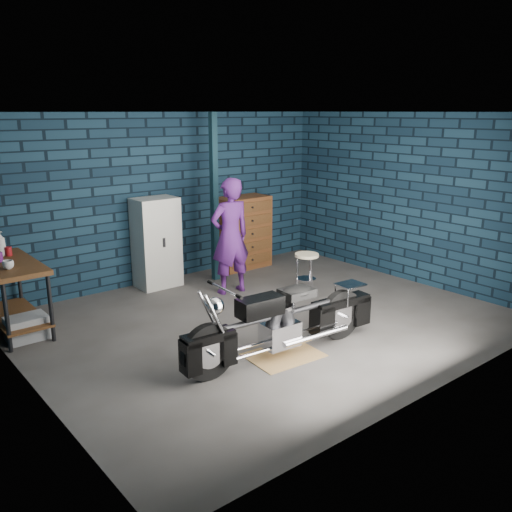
{
  "coord_description": "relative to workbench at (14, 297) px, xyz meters",
  "views": [
    {
      "loc": [
        -4.37,
        -5.17,
        2.72
      ],
      "look_at": [
        0.07,
        0.3,
        0.82
      ],
      "focal_mm": 38.0,
      "sensor_mm": 36.0,
      "label": 1
    }
  ],
  "objects": [
    {
      "name": "bottle",
      "position": [
        0.01,
        0.37,
        0.62
      ],
      "size": [
        0.16,
        0.16,
        0.33
      ],
      "primitive_type": "imported",
      "rotation": [
        0.0,
        0.0,
        0.28
      ],
      "color": "#92959A",
      "rests_on": "workbench"
    },
    {
      "name": "mug_red",
      "position": [
        0.08,
        0.31,
        0.51
      ],
      "size": [
        0.11,
        0.11,
        0.12
      ],
      "primitive_type": "cylinder",
      "rotation": [
        0.0,
        0.0,
        0.27
      ],
      "color": "maroon",
      "rests_on": "workbench"
    },
    {
      "name": "workbench",
      "position": [
        0.0,
        0.0,
        0.0
      ],
      "size": [
        0.6,
        1.4,
        0.91
      ],
      "primitive_type": "cube",
      "color": "brown",
      "rests_on": "ground"
    },
    {
      "name": "shop_stool",
      "position": [
        3.82,
        -1.34,
        -0.13
      ],
      "size": [
        0.46,
        0.46,
        0.65
      ],
      "primitive_type": null,
      "rotation": [
        0.0,
        0.0,
        0.37
      ],
      "color": "beige",
      "rests_on": "ground"
    },
    {
      "name": "room_walls",
      "position": [
        2.68,
        -1.2,
        1.45
      ],
      "size": [
        6.02,
        5.01,
        2.71
      ],
      "color": "black",
      "rests_on": "ground"
    },
    {
      "name": "support_post",
      "position": [
        3.23,
        0.2,
        0.9
      ],
      "size": [
        0.1,
        0.1,
        2.7
      ],
      "primitive_type": "cube",
      "color": "#102933",
      "rests_on": "ground"
    },
    {
      "name": "motorcycle",
      "position": [
        2.16,
        -2.69,
        0.03
      ],
      "size": [
        2.23,
        0.76,
        0.97
      ],
      "primitive_type": null,
      "rotation": [
        0.0,
        0.0,
        -0.08
      ],
      "color": "black",
      "rests_on": "ground"
    },
    {
      "name": "storage_bin",
      "position": [
        0.02,
        -0.36,
        -0.31
      ],
      "size": [
        0.47,
        0.34,
        0.29
      ],
      "primitive_type": "cube",
      "color": "#92959A",
      "rests_on": "ground"
    },
    {
      "name": "locker",
      "position": [
        2.31,
        0.48,
        0.25
      ],
      "size": [
        0.66,
        0.47,
        1.42
      ],
      "primitive_type": "cube",
      "color": "silver",
      "rests_on": "ground"
    },
    {
      "name": "tool_chest",
      "position": [
        4.02,
        0.48,
        0.18
      ],
      "size": [
        0.95,
        0.53,
        1.27
      ],
      "primitive_type": "cube",
      "color": "brown",
      "rests_on": "ground"
    },
    {
      "name": "drip_mat",
      "position": [
        2.16,
        -2.69,
        -0.45
      ],
      "size": [
        0.87,
        0.68,
        0.01
      ],
      "primitive_type": "cube",
      "rotation": [
        0.0,
        0.0,
        -0.08
      ],
      "color": "olive",
      "rests_on": "ground"
    },
    {
      "name": "ground",
      "position": [
        2.68,
        -1.75,
        -0.46
      ],
      "size": [
        6.0,
        6.0,
        0.0
      ],
      "primitive_type": "plane",
      "color": "#4E4B49",
      "rests_on": "ground"
    },
    {
      "name": "person",
      "position": [
        3.03,
        -0.49,
        0.43
      ],
      "size": [
        0.69,
        0.49,
        1.77
      ],
      "primitive_type": "imported",
      "rotation": [
        0.0,
        0.0,
        3.04
      ],
      "color": "#521D70",
      "rests_on": "ground"
    },
    {
      "name": "cup_a",
      "position": [
        -0.09,
        -0.32,
        0.51
      ],
      "size": [
        0.17,
        0.17,
        0.1
      ],
      "primitive_type": "imported",
      "rotation": [
        0.0,
        0.0,
        0.37
      ],
      "color": "beige",
      "rests_on": "workbench"
    }
  ]
}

